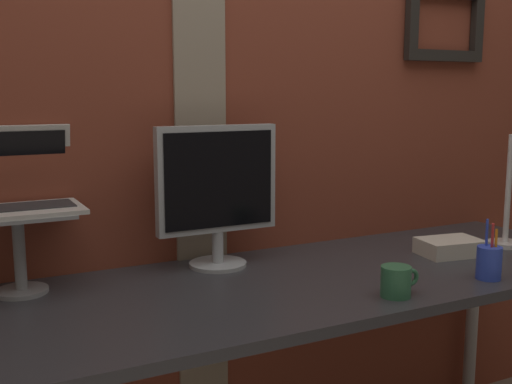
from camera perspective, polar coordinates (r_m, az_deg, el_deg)
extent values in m
cube|color=brown|center=(2.15, -0.53, 7.26)|extent=(3.29, 0.12, 2.47)
cube|color=gray|center=(2.01, -5.11, 7.08)|extent=(0.17, 0.01, 2.47)
cube|color=black|center=(2.55, 16.81, 11.83)|extent=(0.37, 0.03, 0.04)
cube|color=black|center=(2.45, 14.07, 14.84)|extent=(0.04, 0.03, 0.19)
cube|color=black|center=(2.68, 19.55, 14.09)|extent=(0.04, 0.03, 0.19)
cube|color=#333338|center=(1.81, 1.47, -8.77)|extent=(2.36, 0.71, 0.03)
cylinder|color=#B2B2B7|center=(2.82, 19.13, -10.79)|extent=(0.05, 0.05, 0.73)
cylinder|color=#ADB2B7|center=(1.98, -3.50, -6.58)|extent=(0.18, 0.18, 0.01)
cylinder|color=#ADB2B7|center=(1.96, -3.52, -5.02)|extent=(0.04, 0.04, 0.10)
cube|color=#ADB2B7|center=(1.92, -3.58, 1.19)|extent=(0.39, 0.04, 0.33)
cube|color=black|center=(1.90, -3.34, 1.12)|extent=(0.35, 0.00, 0.29)
cylinder|color=gray|center=(1.83, -20.60, -8.46)|extent=(0.14, 0.14, 0.01)
cylinder|color=gray|center=(1.80, -20.79, -5.24)|extent=(0.03, 0.03, 0.20)
cube|color=gray|center=(1.78, -20.98, -1.96)|extent=(0.28, 0.22, 0.01)
cube|color=silver|center=(1.78, -21.00, -1.61)|extent=(0.34, 0.21, 0.01)
cube|color=#2D2D30|center=(1.79, -21.08, -1.28)|extent=(0.30, 0.12, 0.00)
cube|color=silver|center=(1.89, -21.66, 2.46)|extent=(0.34, 0.05, 0.22)
cube|color=black|center=(1.89, -21.64, 2.39)|extent=(0.31, 0.04, 0.18)
cylinder|color=white|center=(2.39, 21.77, -4.41)|extent=(0.12, 0.12, 0.02)
cylinder|color=white|center=(2.35, 22.06, 0.28)|extent=(0.02, 0.02, 0.38)
cylinder|color=blue|center=(1.95, 20.50, -6.08)|extent=(0.07, 0.07, 0.10)
cylinder|color=orange|center=(1.95, 21.02, -5.19)|extent=(0.01, 0.02, 0.14)
cylinder|color=red|center=(1.94, 20.74, -4.91)|extent=(0.03, 0.03, 0.16)
cylinder|color=blue|center=(1.95, 20.28, -4.71)|extent=(0.01, 0.01, 0.17)
cylinder|color=#33724C|center=(1.72, 12.65, -7.98)|extent=(0.08, 0.08, 0.08)
torus|color=#33724C|center=(1.75, 13.99, -7.57)|extent=(0.05, 0.01, 0.05)
cube|color=silver|center=(2.20, 17.28, -4.81)|extent=(0.22, 0.17, 0.05)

